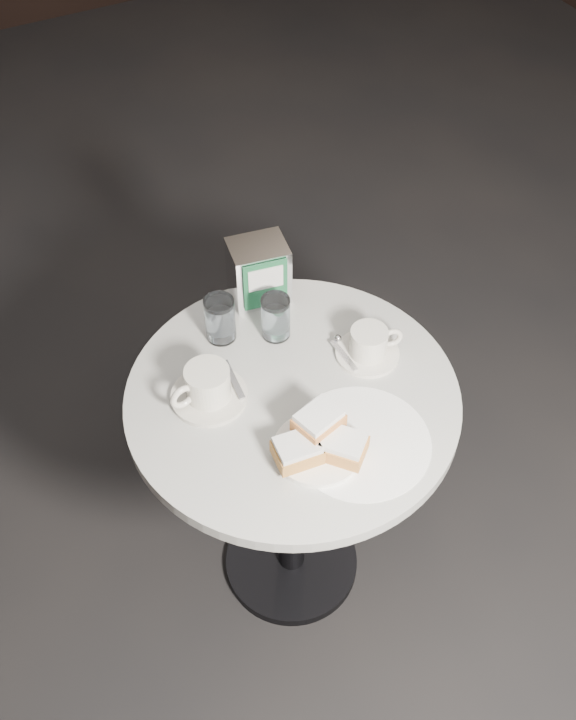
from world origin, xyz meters
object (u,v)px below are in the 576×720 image
at_px(coffee_cup_left, 207,387).
at_px(water_glass_right, 276,318).
at_px(beignet_plate, 319,443).
at_px(water_glass_left, 220,319).
at_px(cafe_table, 292,449).
at_px(coffee_cup_right, 369,345).
at_px(napkin_dispenser, 259,271).

distance_m(coffee_cup_left, water_glass_right, 0.23).
height_order(beignet_plate, water_glass_left, water_glass_left).
bearing_deg(cafe_table, water_glass_right, 73.94).
relative_size(coffee_cup_right, napkin_dispenser, 1.14).
bearing_deg(water_glass_left, water_glass_right, -24.68).
distance_m(beignet_plate, napkin_dispenser, 0.46).
bearing_deg(beignet_plate, water_glass_left, 95.51).
relative_size(coffee_cup_right, water_glass_right, 1.63).
relative_size(coffee_cup_left, water_glass_left, 1.70).
bearing_deg(napkin_dispenser, coffee_cup_right, -56.01).
distance_m(water_glass_left, napkin_dispenser, 0.16).
relative_size(cafe_table, water_glass_right, 7.19).
distance_m(coffee_cup_right, water_glass_right, 0.21).
bearing_deg(cafe_table, napkin_dispenser, 76.34).
height_order(coffee_cup_right, napkin_dispenser, napkin_dispenser).
height_order(coffee_cup_left, water_glass_left, water_glass_left).
xyz_separation_m(cafe_table, napkin_dispenser, (0.07, 0.30, 0.27)).
relative_size(cafe_table, beignet_plate, 3.21).
bearing_deg(coffee_cup_right, beignet_plate, -127.58).
relative_size(water_glass_left, napkin_dispenser, 0.73).
distance_m(coffee_cup_left, napkin_dispenser, 0.32).
bearing_deg(napkin_dispenser, cafe_table, -93.88).
bearing_deg(coffee_cup_left, water_glass_right, 15.77).
bearing_deg(cafe_table, coffee_cup_left, 155.74).
xyz_separation_m(cafe_table, coffee_cup_right, (0.20, 0.02, 0.23)).
distance_m(cafe_table, beignet_plate, 0.28).
bearing_deg(coffee_cup_right, water_glass_left, 156.42).
xyz_separation_m(coffee_cup_left, water_glass_left, (0.10, 0.15, 0.02)).
bearing_deg(beignet_plate, water_glass_right, 77.17).
distance_m(coffee_cup_right, napkin_dispenser, 0.31).
xyz_separation_m(water_glass_right, napkin_dispenser, (0.02, 0.13, 0.02)).
bearing_deg(coffee_cup_right, napkin_dispenser, 128.43).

